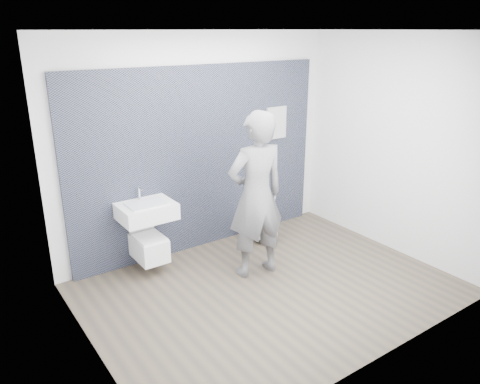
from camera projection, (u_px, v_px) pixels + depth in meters
ground at (270, 288)px, 5.35m from camera, size 4.00×4.00×0.00m
room_shell at (274, 140)px, 4.78m from camera, size 4.00×4.00×4.00m
tile_wall at (204, 243)px, 6.49m from camera, size 3.60×0.06×2.40m
washbasin at (147, 211)px, 5.52m from camera, size 0.64×0.48×0.48m
toilet_square at (149, 246)px, 5.67m from camera, size 0.33×0.48×0.63m
toilet_rounded at (260, 222)px, 6.54m from camera, size 0.36×0.60×0.33m
info_placard at (274, 224)px, 7.11m from camera, size 0.34×0.03×0.45m
visitor at (256, 196)px, 5.39m from camera, size 0.77×0.55×1.98m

